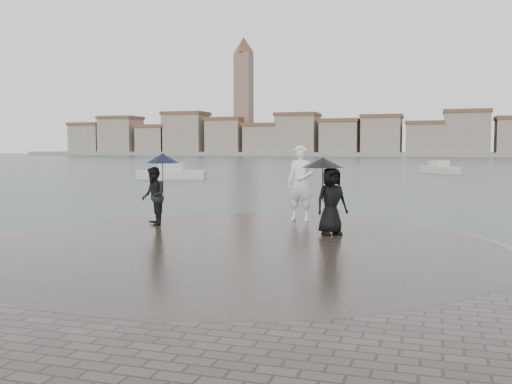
% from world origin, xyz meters
% --- Properties ---
extents(ground, '(400.00, 400.00, 0.00)m').
position_xyz_m(ground, '(0.00, 0.00, 0.00)').
color(ground, '#2B3835').
rests_on(ground, ground).
extents(kerb_ring, '(12.50, 12.50, 0.32)m').
position_xyz_m(kerb_ring, '(0.00, 3.50, 0.16)').
color(kerb_ring, gray).
rests_on(kerb_ring, ground).
extents(quay_tip, '(11.90, 11.90, 0.36)m').
position_xyz_m(quay_tip, '(0.00, 3.50, 0.18)').
color(quay_tip, '#2D261E').
rests_on(quay_tip, ground).
extents(statue, '(0.85, 0.58, 2.27)m').
position_xyz_m(statue, '(0.40, 7.92, 1.50)').
color(statue, white).
rests_on(statue, quay_tip).
extents(visitor_left, '(1.22, 1.09, 2.04)m').
position_xyz_m(visitor_left, '(-3.28, 5.70, 1.44)').
color(visitor_left, black).
rests_on(visitor_left, quay_tip).
extents(visitor_right, '(1.28, 1.11, 1.95)m').
position_xyz_m(visitor_right, '(1.71, 5.48, 1.48)').
color(visitor_right, black).
rests_on(visitor_right, quay_tip).
extents(far_skyline, '(260.00, 20.00, 37.00)m').
position_xyz_m(far_skyline, '(-6.29, 160.71, 5.61)').
color(far_skyline, gray).
rests_on(far_skyline, ground).
extents(boats, '(36.80, 21.97, 1.50)m').
position_xyz_m(boats, '(1.40, 42.79, 0.38)').
color(boats, beige).
rests_on(boats, ground).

